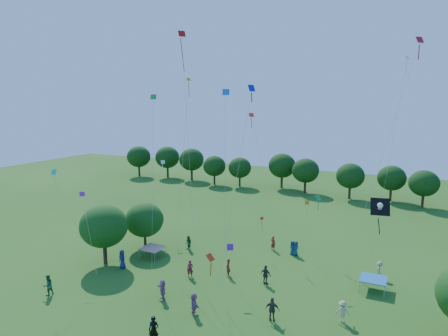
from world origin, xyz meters
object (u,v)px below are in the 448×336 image
tent_red_stripe (152,248)px  man_in_black (154,330)px  near_tree_north (144,220)px  tent_blue (373,279)px  near_tree_west (104,226)px  pirate_kite (378,208)px  red_high_kite (184,81)px

tent_red_stripe → man_in_black: size_ratio=1.13×
near_tree_north → tent_blue: size_ratio=2.37×
near_tree_west → man_in_black: 15.83m
near_tree_west → man_in_black: size_ratio=3.14×
near_tree_west → pirate_kite: size_ratio=0.71×
near_tree_west → pirate_kite: bearing=-3.5°
near_tree_north → red_high_kite: (7.28, -2.84, 14.96)m
tent_blue → man_in_black: (-12.64, -14.84, -0.06)m
tent_red_stripe → pirate_kite: bearing=-12.6°
red_high_kite → tent_red_stripe: bearing=169.9°
tent_red_stripe → tent_blue: bearing=6.1°
tent_red_stripe → near_tree_west: bearing=-134.9°
near_tree_west → red_high_kite: size_ratio=0.28×
near_tree_north → pirate_kite: bearing=-15.7°
tent_blue → pirate_kite: pirate_kite is taller
near_tree_north → tent_red_stripe: 3.87m
near_tree_north → tent_red_stripe: near_tree_north is taller
man_in_black → red_high_kite: 21.28m
near_tree_north → tent_blue: (24.30, 0.36, -2.24)m
tent_blue → red_high_kite: (-17.03, -3.20, 17.20)m
tent_blue → red_high_kite: bearing=-169.4°
tent_red_stripe → tent_blue: 21.98m
tent_red_stripe → red_high_kite: 17.89m
tent_red_stripe → pirate_kite: 24.41m
near_tree_west → pirate_kite: pirate_kite is taller
tent_blue → man_in_black: size_ratio=1.13×
tent_blue → pirate_kite: bearing=-85.6°
near_tree_west → man_in_black: bearing=-35.8°
red_high_kite → man_in_black: bearing=-69.3°
near_tree_north → red_high_kite: 16.88m
near_tree_north → tent_red_stripe: bearing=-39.0°
near_tree_west → red_high_kite: bearing=17.3°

